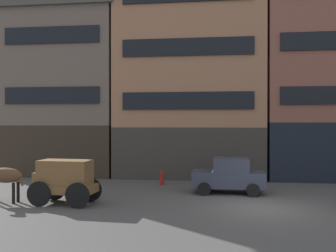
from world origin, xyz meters
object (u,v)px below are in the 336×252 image
fire_hydrant_curbside (162,178)px  draft_horse (3,175)px  sedan_light (229,176)px  cargo_wagon (64,179)px

fire_hydrant_curbside → draft_horse: bearing=-140.2°
draft_horse → fire_hydrant_curbside: (6.60, 5.50, -0.84)m
draft_horse → sedan_light: 11.00m
draft_horse → cargo_wagon: bearing=-0.1°
sedan_light → draft_horse: bearing=-161.4°
cargo_wagon → sedan_light: bearing=25.2°
draft_horse → sedan_light: bearing=18.6°
fire_hydrant_curbside → cargo_wagon: bearing=-123.6°
sedan_light → cargo_wagon: bearing=-154.8°
fire_hydrant_curbside → sedan_light: bearing=-27.5°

